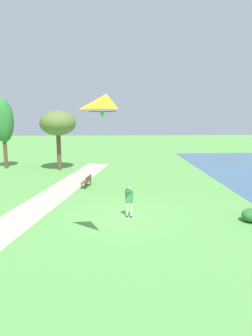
{
  "coord_description": "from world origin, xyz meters",
  "views": [
    {
      "loc": [
        -0.66,
        -15.96,
        5.78
      ],
      "look_at": [
        0.13,
        1.05,
        2.6
      ],
      "focal_mm": 32.12,
      "sensor_mm": 36.0,
      "label": 1
    }
  ],
  "objects": [
    {
      "name": "tree_treeline_right",
      "position": [
        -11.75,
        15.52,
        4.86
      ],
      "size": [
        2.1,
        1.9,
        7.19
      ],
      "color": "brown",
      "rests_on": "ground"
    },
    {
      "name": "walkway_path",
      "position": [
        -5.4,
        2.0,
        0.01
      ],
      "size": [
        8.83,
        31.82,
        0.02
      ],
      "primitive_type": "cube",
      "rotation": [
        0.0,
        0.0,
        -0.2
      ],
      "color": "#ADA393",
      "rests_on": "ground"
    },
    {
      "name": "person_kite_flyer",
      "position": [
        0.25,
        0.08,
        1.05
      ],
      "size": [
        0.5,
        0.63,
        1.83
      ],
      "color": "#232328",
      "rests_on": "ground"
    },
    {
      "name": "lakeside_shrub",
      "position": [
        6.81,
        -0.99,
        0.36
      ],
      "size": [
        1.14,
        1.09,
        0.71
      ],
      "primitive_type": "ellipsoid",
      "color": "#2D7033",
      "rests_on": "ground"
    },
    {
      "name": "park_bench_near_walkway",
      "position": [
        -2.64,
        7.05,
        0.51
      ],
      "size": [
        0.73,
        1.56,
        0.88
      ],
      "color": "brown",
      "rests_on": "ground"
    },
    {
      "name": "tree_treeline_center",
      "position": [
        -5.99,
        14.23,
        4.66
      ],
      "size": [
        3.52,
        3.87,
        5.95
      ],
      "color": "brown",
      "rests_on": "ground"
    },
    {
      "name": "flying_kite",
      "position": [
        -0.88,
        -4.27,
        5.99
      ],
      "size": [
        1.74,
        4.66,
        4.65
      ],
      "color": "yellow"
    },
    {
      "name": "ground_plane",
      "position": [
        0.0,
        0.0,
        0.0
      ],
      "size": [
        120.0,
        120.0,
        0.0
      ],
      "primitive_type": "plane",
      "color": "#569947"
    }
  ]
}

